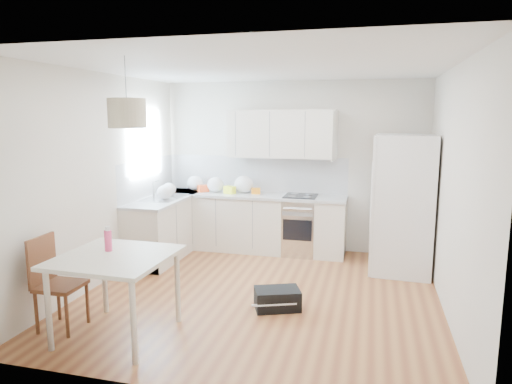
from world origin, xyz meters
TOP-DOWN VIEW (x-y plane):
  - floor at (0.00, 0.00)m, footprint 4.20×4.20m
  - ceiling at (0.00, 0.00)m, footprint 4.20×4.20m
  - wall_back at (0.00, 2.10)m, footprint 4.20×0.00m
  - wall_left at (-2.10, 0.00)m, footprint 0.00×4.20m
  - wall_right at (2.10, 0.00)m, footprint 0.00×4.20m
  - window_glassblock at (-2.09, 1.15)m, footprint 0.02×1.00m
  - cabinets_back at (-0.60, 1.80)m, footprint 3.00×0.60m
  - cabinets_left at (-1.80, 1.20)m, footprint 0.60×1.80m
  - counter_back at (-0.60, 1.80)m, footprint 3.02×0.64m
  - counter_left at (-1.80, 1.20)m, footprint 0.64×1.82m
  - backsplash_back at (-0.60, 2.09)m, footprint 3.00×0.01m
  - backsplash_left at (-2.09, 1.20)m, footprint 0.01×1.80m
  - upper_cabinets at (-0.15, 1.94)m, footprint 1.70×0.32m
  - range_oven at (0.20, 1.80)m, footprint 0.50×0.61m
  - sink at (-1.80, 1.15)m, footprint 0.50×0.80m
  - refrigerator at (1.71, 1.38)m, footprint 0.95×1.00m
  - dining_table at (-1.12, -1.37)m, footprint 1.07×1.07m
  - dining_chair at (-1.75, -1.38)m, footprint 0.41×0.41m
  - drink_bottle at (-1.26, -1.25)m, footprint 0.09×0.09m
  - gym_bag at (0.28, -0.36)m, footprint 0.58×0.49m
  - pendant_lamp at (-0.98, -1.26)m, footprint 0.36×0.36m
  - grocery_bag_a at (-1.59, 1.89)m, footprint 0.28×0.24m
  - grocery_bag_b at (-1.21, 1.82)m, footprint 0.27×0.23m
  - grocery_bag_c at (-0.74, 1.87)m, footprint 0.31×0.27m
  - grocery_bag_d at (-1.82, 1.35)m, footprint 0.22×0.19m
  - grocery_bag_e at (-1.74, 1.03)m, footprint 0.24×0.20m
  - snack_orange at (-0.53, 1.83)m, footprint 0.15×0.11m
  - snack_yellow at (-0.95, 1.76)m, footprint 0.20×0.17m
  - snack_red at (-1.42, 1.80)m, footprint 0.19×0.19m

SIDE VIEW (x-z plane):
  - floor at x=0.00m, z-range 0.00..0.00m
  - gym_bag at x=0.28m, z-range 0.00..0.23m
  - cabinets_back at x=-0.60m, z-range 0.00..0.88m
  - cabinets_left at x=-1.80m, z-range 0.00..0.88m
  - range_oven at x=0.20m, z-range 0.00..0.88m
  - dining_chair at x=-1.75m, z-range 0.00..0.96m
  - dining_table at x=-1.12m, z-range 0.32..1.14m
  - counter_back at x=-0.60m, z-range 0.88..0.92m
  - counter_left at x=-1.80m, z-range 0.88..0.92m
  - sink at x=-1.80m, z-range 0.84..0.99m
  - drink_bottle at x=-1.26m, z-range 0.82..1.08m
  - refrigerator at x=1.71m, z-range 0.00..1.91m
  - snack_orange at x=-0.53m, z-range 0.92..1.02m
  - snack_red at x=-1.42m, z-range 0.92..1.03m
  - snack_yellow at x=-0.95m, z-range 0.92..1.04m
  - grocery_bag_d at x=-1.82m, z-range 0.92..1.12m
  - grocery_bag_e at x=-1.74m, z-range 0.92..1.13m
  - grocery_bag_b at x=-1.21m, z-range 0.92..1.17m
  - grocery_bag_a at x=-1.59m, z-range 0.92..1.17m
  - grocery_bag_c at x=-0.74m, z-range 0.92..1.20m
  - backsplash_back at x=-0.60m, z-range 0.92..1.50m
  - backsplash_left at x=-2.09m, z-range 0.92..1.50m
  - wall_back at x=0.00m, z-range -0.75..3.45m
  - wall_left at x=-2.10m, z-range -0.75..3.45m
  - wall_right at x=2.10m, z-range -0.75..3.45m
  - window_glassblock at x=-2.09m, z-range 1.25..2.25m
  - upper_cabinets at x=-0.15m, z-range 1.50..2.25m
  - pendant_lamp at x=-0.98m, z-range 2.04..2.32m
  - ceiling at x=0.00m, z-range 2.70..2.70m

